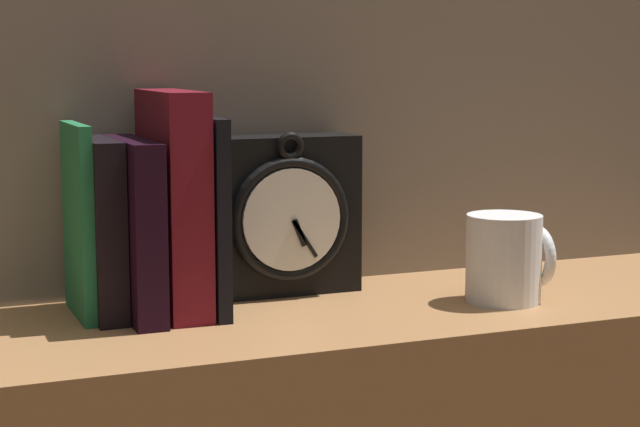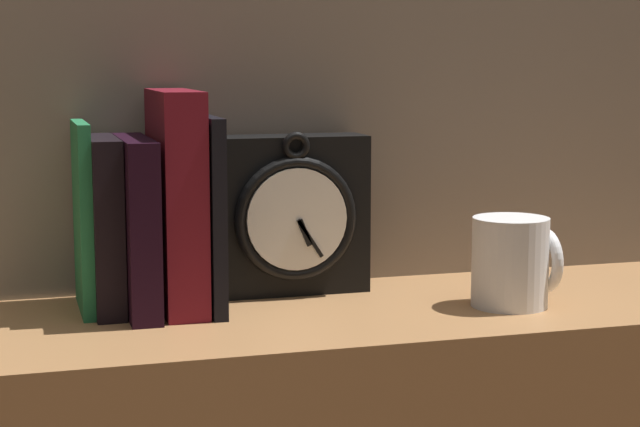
# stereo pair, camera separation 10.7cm
# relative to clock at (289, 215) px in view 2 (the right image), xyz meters

# --- Properties ---
(clock) EXTENTS (0.17, 0.07, 0.18)m
(clock) POSITION_rel_clock_xyz_m (0.00, 0.00, 0.00)
(clock) COLOR black
(clock) RESTS_ON bookshelf
(book_slot0_green) EXTENTS (0.01, 0.11, 0.19)m
(book_slot0_green) POSITION_rel_clock_xyz_m (-0.22, -0.02, 0.01)
(book_slot0_green) COLOR #227444
(book_slot0_green) RESTS_ON bookshelf
(book_slot1_black) EXTENTS (0.03, 0.13, 0.18)m
(book_slot1_black) POSITION_rel_clock_xyz_m (-0.20, -0.03, 0.00)
(book_slot1_black) COLOR black
(book_slot1_black) RESTS_ON bookshelf
(book_slot2_black) EXTENTS (0.03, 0.15, 0.18)m
(book_slot2_black) POSITION_rel_clock_xyz_m (-0.17, -0.04, 0.00)
(book_slot2_black) COLOR black
(book_slot2_black) RESTS_ON bookshelf
(book_slot3_maroon) EXTENTS (0.04, 0.15, 0.22)m
(book_slot3_maroon) POSITION_rel_clock_xyz_m (-0.13, -0.04, 0.03)
(book_slot3_maroon) COLOR maroon
(book_slot3_maroon) RESTS_ON bookshelf
(book_slot4_black) EXTENTS (0.01, 0.15, 0.20)m
(book_slot4_black) POSITION_rel_clock_xyz_m (-0.10, -0.04, 0.01)
(book_slot4_black) COLOR black
(book_slot4_black) RESTS_ON bookshelf
(mug) EXTENTS (0.09, 0.08, 0.09)m
(mug) POSITION_rel_clock_xyz_m (0.21, -0.13, -0.04)
(mug) COLOR white
(mug) RESTS_ON bookshelf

